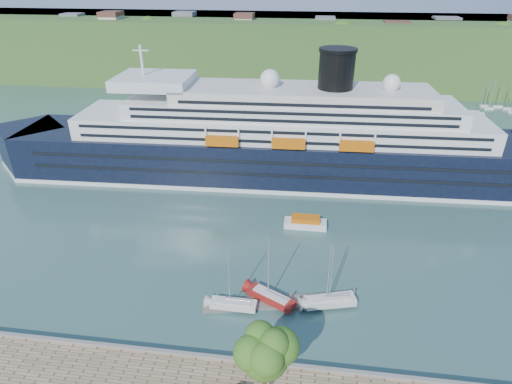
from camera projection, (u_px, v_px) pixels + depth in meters
name	position (u px, v px, depth m)	size (l,w,h in m)	color
ground	(236.00, 365.00, 50.26)	(400.00, 400.00, 0.00)	#2B4C4A
far_hillside	(298.00, 49.00, 171.70)	(400.00, 50.00, 24.00)	#2C5722
quay_coping	(236.00, 359.00, 49.55)	(220.00, 0.50, 0.30)	slate
cruise_ship	(269.00, 116.00, 89.09)	(123.76, 18.02, 27.79)	black
promenade_tree	(265.00, 364.00, 42.53)	(6.55, 6.55, 10.85)	#34641A
floating_pontoon	(275.00, 303.00, 59.24)	(19.96, 2.44, 0.44)	slate
sailboat_white_near	(233.00, 284.00, 56.28)	(6.92, 1.92, 8.94)	silver
sailboat_red	(272.00, 275.00, 57.15)	(7.65, 2.13, 9.89)	maroon
sailboat_white_far	(332.00, 278.00, 56.57)	(7.73, 2.15, 9.99)	silver
tender_launch	(305.00, 222.00, 76.39)	(7.61, 2.60, 2.10)	#C65E0B
sailboat_extra	(334.00, 280.00, 56.71)	(7.10, 1.97, 9.17)	silver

